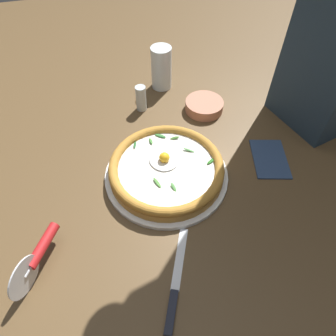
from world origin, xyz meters
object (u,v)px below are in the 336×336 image
object	(u,v)px
side_bowl	(204,106)
drinking_glass	(161,71)
pizza	(168,168)
pepper_shaker	(141,98)
folded_napkin	(270,158)
pizza_cutter	(37,255)
table_knife	(174,293)

from	to	relation	value
side_bowl	drinking_glass	distance (m)	0.19
pizza	pepper_shaker	world-z (taller)	pepper_shaker
pizza	folded_napkin	bearing A→B (deg)	-93.16
pizza_cutter	folded_napkin	bearing A→B (deg)	-76.29
pizza	pepper_shaker	xyz separation A→B (m)	(0.28, 0.01, 0.01)
table_knife	drinking_glass	size ratio (longest dim) A/B	1.49
pizza_cutter	table_knife	world-z (taller)	pizza_cutter
side_bowl	drinking_glass	world-z (taller)	drinking_glass
drinking_glass	side_bowl	bearing A→B (deg)	-147.91
pizza	table_knife	distance (m)	0.30
drinking_glass	pepper_shaker	xyz separation A→B (m)	(-0.10, 0.09, -0.02)
pepper_shaker	pizza	bearing A→B (deg)	-177.94
side_bowl	pepper_shaker	size ratio (longest dim) A/B	1.45
pizza	table_knife	size ratio (longest dim) A/B	1.39
pizza_cutter	table_knife	xyz separation A→B (m)	(-0.13, -0.25, -0.04)
pizza_cutter	pepper_shaker	world-z (taller)	pizza_cutter
table_knife	folded_napkin	distance (m)	0.44
pepper_shaker	pizza_cutter	bearing A→B (deg)	145.63
pizza	side_bowl	bearing A→B (deg)	-37.99
folded_napkin	pepper_shaker	bearing A→B (deg)	44.50
pizza	pepper_shaker	bearing A→B (deg)	2.06
side_bowl	table_knife	distance (m)	0.57
drinking_glass	pepper_shaker	size ratio (longest dim) A/B	1.71
pizza	drinking_glass	size ratio (longest dim) A/B	2.09
pizza_cutter	table_knife	bearing A→B (deg)	-117.42
side_bowl	folded_napkin	xyz separation A→B (m)	(-0.24, -0.11, -0.01)
side_bowl	folded_napkin	world-z (taller)	side_bowl
table_knife	folded_napkin	size ratio (longest dim) A/B	1.49
pizza	pepper_shaker	distance (m)	0.28
folded_napkin	pepper_shaker	xyz separation A→B (m)	(0.30, 0.29, 0.04)
side_bowl	pizza_cutter	bearing A→B (deg)	128.35
pizza	folded_napkin	size ratio (longest dim) A/B	2.08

